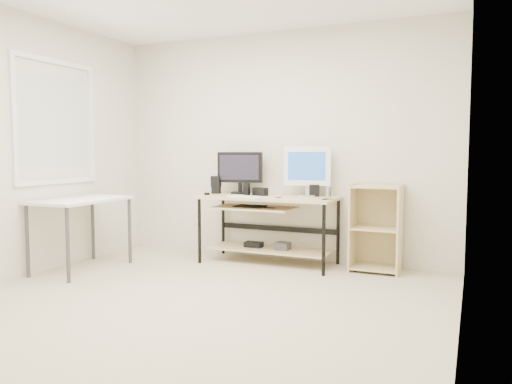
{
  "coord_description": "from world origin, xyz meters",
  "views": [
    {
      "loc": [
        2.06,
        -3.39,
        1.24
      ],
      "look_at": [
        0.01,
        1.3,
        0.82
      ],
      "focal_mm": 35.0,
      "sensor_mm": 36.0,
      "label": 1
    }
  ],
  "objects_px": {
    "white_imac": "(307,167)",
    "desk": "(266,215)",
    "side_table": "(81,206)",
    "black_monitor": "(240,170)",
    "shelf_unit": "(377,227)",
    "audio_controller": "(247,189)"
  },
  "relations": [
    {
      "from": "white_imac",
      "to": "desk",
      "type": "bearing_deg",
      "value": -168.49
    },
    {
      "from": "side_table",
      "to": "black_monitor",
      "type": "bearing_deg",
      "value": 43.79
    },
    {
      "from": "desk",
      "to": "black_monitor",
      "type": "bearing_deg",
      "value": 159.39
    },
    {
      "from": "side_table",
      "to": "shelf_unit",
      "type": "relative_size",
      "value": 1.11
    },
    {
      "from": "black_monitor",
      "to": "white_imac",
      "type": "xyz_separation_m",
      "value": [
        0.81,
        0.02,
        0.04
      ]
    },
    {
      "from": "white_imac",
      "to": "audio_controller",
      "type": "xyz_separation_m",
      "value": [
        -0.64,
        -0.2,
        -0.24
      ]
    },
    {
      "from": "desk",
      "to": "audio_controller",
      "type": "relative_size",
      "value": 10.54
    },
    {
      "from": "black_monitor",
      "to": "desk",
      "type": "bearing_deg",
      "value": -32.03
    },
    {
      "from": "desk",
      "to": "black_monitor",
      "type": "distance_m",
      "value": 0.64
    },
    {
      "from": "white_imac",
      "to": "side_table",
      "type": "bearing_deg",
      "value": -159.6
    },
    {
      "from": "desk",
      "to": "shelf_unit",
      "type": "bearing_deg",
      "value": 7.77
    },
    {
      "from": "side_table",
      "to": "black_monitor",
      "type": "relative_size",
      "value": 1.9
    },
    {
      "from": "shelf_unit",
      "to": "white_imac",
      "type": "relative_size",
      "value": 1.65
    },
    {
      "from": "desk",
      "to": "black_monitor",
      "type": "xyz_separation_m",
      "value": [
        -0.39,
        0.15,
        0.49
      ]
    },
    {
      "from": "desk",
      "to": "side_table",
      "type": "bearing_deg",
      "value": -147.35
    },
    {
      "from": "side_table",
      "to": "desk",
      "type": "bearing_deg",
      "value": 32.65
    },
    {
      "from": "side_table",
      "to": "white_imac",
      "type": "relative_size",
      "value": 1.83
    },
    {
      "from": "side_table",
      "to": "black_monitor",
      "type": "height_order",
      "value": "black_monitor"
    },
    {
      "from": "black_monitor",
      "to": "audio_controller",
      "type": "xyz_separation_m",
      "value": [
        0.17,
        -0.19,
        -0.21
      ]
    },
    {
      "from": "black_monitor",
      "to": "white_imac",
      "type": "bearing_deg",
      "value": -10.25
    },
    {
      "from": "side_table",
      "to": "audio_controller",
      "type": "distance_m",
      "value": 1.76
    },
    {
      "from": "desk",
      "to": "black_monitor",
      "type": "relative_size",
      "value": 2.85
    }
  ]
}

